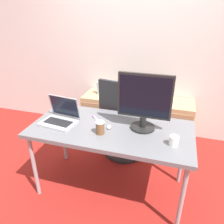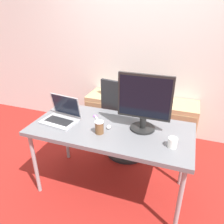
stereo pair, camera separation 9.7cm
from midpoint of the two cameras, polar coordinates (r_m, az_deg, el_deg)
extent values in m
plane|color=maroon|center=(2.59, -1.39, -18.95)|extent=(14.00, 14.00, 0.00)
cube|color=silver|center=(3.23, 6.37, 16.49)|extent=(10.00, 0.05, 2.60)
cube|color=slate|center=(2.13, -1.60, -4.55)|extent=(1.56, 0.74, 0.04)
cylinder|color=#99999E|center=(2.42, -20.77, -13.21)|extent=(0.04, 0.04, 0.73)
cylinder|color=#99999E|center=(2.05, 16.37, -21.08)|extent=(0.04, 0.04, 0.73)
cylinder|color=#99999E|center=(2.83, -13.49, -5.89)|extent=(0.04, 0.04, 0.73)
cylinder|color=#99999E|center=(2.52, 16.86, -10.83)|extent=(0.04, 0.04, 0.73)
cylinder|color=#232326|center=(3.09, 2.28, -9.91)|extent=(0.56, 0.56, 0.04)
cylinder|color=gray|center=(2.96, 2.36, -6.34)|extent=(0.05, 0.05, 0.42)
cube|color=#232326|center=(2.85, 2.44, -2.79)|extent=(0.55, 0.55, 0.07)
cube|color=#232326|center=(2.49, 0.11, 1.35)|extent=(0.44, 0.11, 0.60)
cube|color=tan|center=(3.43, -3.97, -0.19)|extent=(0.43, 0.45, 0.63)
cube|color=#977D56|center=(3.24, -5.36, -1.90)|extent=(0.40, 0.01, 0.50)
cube|color=tan|center=(3.25, 15.49, -2.79)|extent=(0.43, 0.45, 0.63)
cube|color=#977D56|center=(3.05, 15.28, -4.78)|extent=(0.40, 0.01, 0.50)
cylinder|color=silver|center=(3.27, -4.19, 6.28)|extent=(0.07, 0.07, 0.19)
cylinder|color=#3359B2|center=(3.24, -4.25, 8.05)|extent=(0.03, 0.03, 0.02)
cube|color=#ADADB2|center=(2.25, -15.10, -2.77)|extent=(0.37, 0.28, 0.02)
cube|color=black|center=(2.25, -15.12, -2.56)|extent=(0.30, 0.16, 0.00)
cube|color=#ADADB2|center=(2.29, -13.52, 1.43)|extent=(0.35, 0.09, 0.23)
cube|color=black|center=(2.29, -13.57, 1.39)|extent=(0.32, 0.08, 0.21)
cylinder|color=black|center=(2.12, 6.69, -3.97)|extent=(0.23, 0.23, 0.02)
cylinder|color=black|center=(2.09, 6.77, -2.54)|extent=(0.06, 0.06, 0.10)
cube|color=black|center=(1.97, 7.17, 4.08)|extent=(0.49, 0.03, 0.42)
cube|color=black|center=(1.96, 7.08, 3.91)|extent=(0.46, 0.00, 0.38)
ellipsoid|color=silver|center=(2.09, -2.11, -3.95)|extent=(0.04, 0.06, 0.03)
cylinder|color=white|center=(1.90, 14.45, -7.31)|extent=(0.08, 0.08, 0.09)
cylinder|color=brown|center=(2.00, -4.52, -4.23)|extent=(0.08, 0.08, 0.11)
cylinder|color=white|center=(1.97, -4.58, -2.72)|extent=(0.08, 0.08, 0.01)
cube|color=#B2B2B7|center=(2.26, -5.40, -1.89)|extent=(0.11, 0.13, 0.01)
torus|color=purple|center=(2.32, -5.86, -1.16)|extent=(0.06, 0.06, 0.01)
camera|label=1|loc=(0.05, -91.34, -0.66)|focal=35.00mm
camera|label=2|loc=(0.05, 88.66, 0.66)|focal=35.00mm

